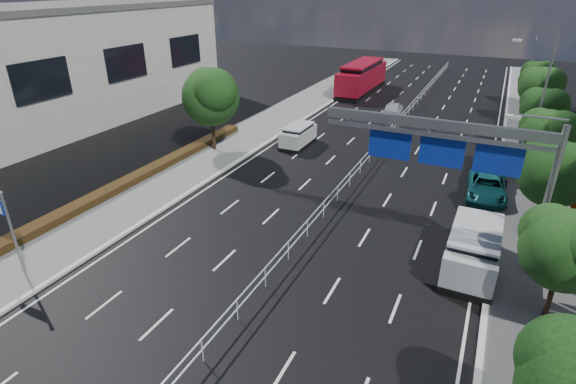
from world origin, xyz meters
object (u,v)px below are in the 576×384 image
at_px(white_minivan, 298,136).
at_px(parked_car_dark, 490,170).
at_px(overhead_gantry, 459,149).
at_px(pedestrian_b, 546,221).
at_px(pedestrian_a, 575,201).
at_px(near_car_dark, 370,78).
at_px(toilet_sign, 2,218).
at_px(near_car_silver, 393,109).
at_px(silver_minivan, 473,249).
at_px(red_bus, 362,76).
at_px(parked_car_teal, 487,187).

distance_m(white_minivan, parked_car_dark, 14.74).
height_order(overhead_gantry, pedestrian_b, overhead_gantry).
xyz_separation_m(parked_car_dark, pedestrian_a, (4.68, -3.51, 0.19)).
distance_m(near_car_dark, parked_car_dark, 32.59).
bearing_deg(overhead_gantry, near_car_dark, 110.64).
distance_m(toilet_sign, near_car_dark, 49.32).
bearing_deg(near_car_dark, pedestrian_b, 125.30).
bearing_deg(parked_car_dark, pedestrian_b, -68.11).
height_order(near_car_silver, pedestrian_a, pedestrian_a).
bearing_deg(near_car_dark, silver_minivan, 118.43).
distance_m(red_bus, silver_minivan, 37.53).
bearing_deg(near_car_silver, near_car_dark, -71.46).
distance_m(parked_car_dark, pedestrian_a, 5.85).
distance_m(near_car_dark, silver_minivan, 42.96).
relative_size(toilet_sign, pedestrian_b, 2.70).
height_order(toilet_sign, pedestrian_b, toilet_sign).
relative_size(overhead_gantry, pedestrian_a, 6.22).
bearing_deg(silver_minivan, pedestrian_b, 56.93).
bearing_deg(pedestrian_a, overhead_gantry, 6.31).
bearing_deg(near_car_silver, parked_car_dark, 121.04).
relative_size(silver_minivan, parked_car_dark, 1.00).
xyz_separation_m(white_minivan, red_bus, (-1.10, 21.47, 1.01)).
bearing_deg(red_bus, silver_minivan, -64.42).
bearing_deg(parked_car_teal, pedestrian_b, -55.43).
height_order(silver_minivan, pedestrian_b, silver_minivan).
height_order(overhead_gantry, pedestrian_a, overhead_gantry).
distance_m(near_car_silver, near_car_dark, 16.43).
relative_size(toilet_sign, red_bus, 0.36).
distance_m(red_bus, pedestrian_b, 34.87).
relative_size(near_car_dark, pedestrian_a, 2.45).
height_order(silver_minivan, pedestrian_a, silver_minivan).
xyz_separation_m(toilet_sign, parked_car_teal, (19.25, 18.10, -2.25)).
bearing_deg(silver_minivan, white_minivan, 139.91).
distance_m(overhead_gantry, pedestrian_a, 10.73).
bearing_deg(white_minivan, overhead_gantry, -42.06).
height_order(red_bus, near_car_silver, red_bus).
xyz_separation_m(near_car_dark, pedestrian_a, (20.98, -31.73, 0.30)).
relative_size(red_bus, near_car_silver, 2.78).
xyz_separation_m(near_car_dark, pedestrian_b, (19.36, -35.03, 0.28)).
height_order(overhead_gantry, near_car_silver, overhead_gantry).
relative_size(overhead_gantry, near_car_dark, 2.54).
bearing_deg(toilet_sign, overhead_gantry, 29.60).
xyz_separation_m(white_minivan, pedestrian_b, (17.76, -7.84, 0.09)).
bearing_deg(toilet_sign, silver_minivan, 26.13).
bearing_deg(silver_minivan, toilet_sign, -152.96).
bearing_deg(toilet_sign, red_bus, 85.46).
bearing_deg(overhead_gantry, near_car_silver, 108.62).
bearing_deg(parked_car_dark, near_car_silver, 123.96).
height_order(red_bus, silver_minivan, red_bus).
bearing_deg(pedestrian_a, parked_car_dark, -80.43).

